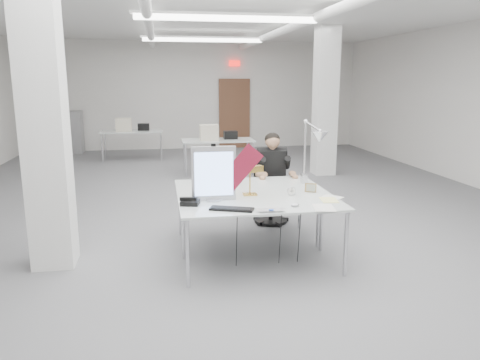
# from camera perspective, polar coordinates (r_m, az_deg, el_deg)

# --- Properties ---
(room_shell) EXTENTS (10.04, 14.04, 3.24)m
(room_shell) POSITION_cam_1_polar(r_m,az_deg,el_deg) (7.57, -1.32, 9.26)
(room_shell) COLOR #5C5C5F
(room_shell) RESTS_ON ground
(desk_main) EXTENTS (1.80, 0.90, 0.02)m
(desk_main) POSITION_cam_1_polar(r_m,az_deg,el_deg) (5.14, 2.63, -2.90)
(desk_main) COLOR silver
(desk_main) RESTS_ON room_shell
(desk_second) EXTENTS (1.80, 0.90, 0.02)m
(desk_second) POSITION_cam_1_polar(r_m,az_deg,el_deg) (6.00, 0.80, -0.70)
(desk_second) COLOR silver
(desk_second) RESTS_ON room_shell
(bg_desk_a) EXTENTS (1.60, 0.80, 0.02)m
(bg_desk_a) POSITION_cam_1_polar(r_m,az_deg,el_deg) (10.51, -2.70, 4.85)
(bg_desk_a) COLOR silver
(bg_desk_a) RESTS_ON room_shell
(bg_desk_b) EXTENTS (1.60, 0.80, 0.02)m
(bg_desk_b) POSITION_cam_1_polar(r_m,az_deg,el_deg) (12.64, -13.03, 5.79)
(bg_desk_b) COLOR silver
(bg_desk_b) RESTS_ON room_shell
(filing_cabinet) EXTENTS (0.45, 0.55, 1.20)m
(filing_cabinet) POSITION_cam_1_polar(r_m,az_deg,el_deg) (14.28, -19.54, 5.53)
(filing_cabinet) COLOR gray
(filing_cabinet) RESTS_ON room_shell
(office_chair) EXTENTS (0.56, 0.56, 1.04)m
(office_chair) POSITION_cam_1_polar(r_m,az_deg,el_deg) (6.84, 3.80, -1.03)
(office_chair) COLOR black
(office_chair) RESTS_ON room_shell
(seated_person) EXTENTS (0.51, 0.61, 0.85)m
(seated_person) POSITION_cam_1_polar(r_m,az_deg,el_deg) (6.72, 3.95, 2.04)
(seated_person) COLOR black
(seated_person) RESTS_ON office_chair
(monitor) EXTENTS (0.49, 0.05, 0.61)m
(monitor) POSITION_cam_1_polar(r_m,az_deg,el_deg) (5.17, -3.23, 0.79)
(monitor) COLOR #ABABB0
(monitor) RESTS_ON desk_main
(pennant) EXTENTS (0.51, 0.10, 0.55)m
(pennant) POSITION_cam_1_polar(r_m,az_deg,el_deg) (5.17, 0.06, 1.48)
(pennant) COLOR maroon
(pennant) RESTS_ON monitor
(keyboard) EXTENTS (0.48, 0.30, 0.02)m
(keyboard) POSITION_cam_1_polar(r_m,az_deg,el_deg) (4.84, -1.01, -3.55)
(keyboard) COLOR black
(keyboard) RESTS_ON desk_main
(laptop) EXTENTS (0.29, 0.19, 0.02)m
(laptop) POSITION_cam_1_polar(r_m,az_deg,el_deg) (4.76, 3.86, -3.86)
(laptop) COLOR silver
(laptop) RESTS_ON desk_main
(mouse) EXTENTS (0.10, 0.07, 0.04)m
(mouse) POSITION_cam_1_polar(r_m,az_deg,el_deg) (5.00, 6.71, -3.04)
(mouse) COLOR silver
(mouse) RESTS_ON desk_main
(bankers_lamp) EXTENTS (0.31, 0.19, 0.33)m
(bankers_lamp) POSITION_cam_1_polar(r_m,az_deg,el_deg) (5.43, 1.22, -0.17)
(bankers_lamp) COLOR #C2833C
(bankers_lamp) RESTS_ON desk_main
(desk_phone) EXTENTS (0.23, 0.21, 0.05)m
(desk_phone) POSITION_cam_1_polar(r_m,az_deg,el_deg) (5.07, -6.10, -2.75)
(desk_phone) COLOR black
(desk_phone) RESTS_ON desk_main
(picture_frame_left) EXTENTS (0.14, 0.07, 0.11)m
(picture_frame_left) POSITION_cam_1_polar(r_m,az_deg,el_deg) (5.38, -4.77, -1.52)
(picture_frame_left) COLOR olive
(picture_frame_left) RESTS_ON desk_main
(picture_frame_right) EXTENTS (0.14, 0.09, 0.11)m
(picture_frame_right) POSITION_cam_1_polar(r_m,az_deg,el_deg) (5.65, 8.60, -0.94)
(picture_frame_right) COLOR olive
(picture_frame_right) RESTS_ON desk_main
(desk_clock) EXTENTS (0.11, 0.04, 0.10)m
(desk_clock) POSITION_cam_1_polar(r_m,az_deg,el_deg) (5.48, 6.29, -1.33)
(desk_clock) COLOR silver
(desk_clock) RESTS_ON desk_main
(paper_stack_a) EXTENTS (0.27, 0.34, 0.01)m
(paper_stack_a) POSITION_cam_1_polar(r_m,az_deg,el_deg) (5.00, 10.17, -3.34)
(paper_stack_a) COLOR silver
(paper_stack_a) RESTS_ON desk_main
(paper_stack_b) EXTENTS (0.21, 0.27, 0.01)m
(paper_stack_b) POSITION_cam_1_polar(r_m,az_deg,el_deg) (5.32, 10.80, -2.41)
(paper_stack_b) COLOR #EBE58C
(paper_stack_b) RESTS_ON desk_main
(paper_stack_c) EXTENTS (0.26, 0.27, 0.01)m
(paper_stack_c) POSITION_cam_1_polar(r_m,az_deg,el_deg) (5.46, 11.19, -2.06)
(paper_stack_c) COLOR silver
(paper_stack_c) RESTS_ON desk_main
(beige_monitor) EXTENTS (0.42, 0.41, 0.35)m
(beige_monitor) POSITION_cam_1_polar(r_m,az_deg,el_deg) (6.00, -2.46, 1.11)
(beige_monitor) COLOR #BAB39A
(beige_monitor) RESTS_ON desk_second
(architect_lamp) EXTENTS (0.36, 0.65, 0.80)m
(architect_lamp) POSITION_cam_1_polar(r_m,az_deg,el_deg) (5.85, 8.64, 2.93)
(architect_lamp) COLOR silver
(architect_lamp) RESTS_ON desk_second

